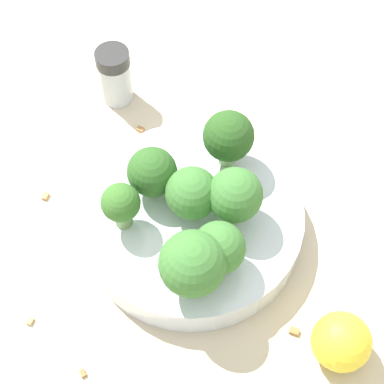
# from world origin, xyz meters

# --- Properties ---
(ground_plane) EXTENTS (3.00, 3.00, 0.00)m
(ground_plane) POSITION_xyz_m (0.00, 0.00, 0.00)
(ground_plane) COLOR beige
(bowl) EXTENTS (0.21, 0.21, 0.03)m
(bowl) POSITION_xyz_m (0.00, 0.00, 0.02)
(bowl) COLOR silver
(bowl) RESTS_ON ground_plane
(broccoli_floret_0) EXTENTS (0.04, 0.04, 0.05)m
(broccoli_floret_0) POSITION_xyz_m (0.03, -0.05, 0.07)
(broccoli_floret_0) COLOR #7A9E5B
(broccoli_floret_0) RESTS_ON bowl
(broccoli_floret_1) EXTENTS (0.05, 0.05, 0.06)m
(broccoli_floret_1) POSITION_xyz_m (-0.07, 0.01, 0.07)
(broccoli_floret_1) COLOR #8EB770
(broccoli_floret_1) RESTS_ON bowl
(broccoli_floret_2) EXTENTS (0.05, 0.05, 0.06)m
(broccoli_floret_2) POSITION_xyz_m (-0.01, 0.04, 0.07)
(broccoli_floret_2) COLOR #7A9E5B
(broccoli_floret_2) RESTS_ON bowl
(broccoli_floret_3) EXTENTS (0.05, 0.05, 0.05)m
(broccoli_floret_3) POSITION_xyz_m (0.04, 0.04, 0.06)
(broccoli_floret_3) COLOR #7A9E5B
(broccoli_floret_3) RESTS_ON bowl
(broccoli_floret_4) EXTENTS (0.05, 0.05, 0.06)m
(broccoli_floret_4) POSITION_xyz_m (0.00, -0.00, 0.07)
(broccoli_floret_4) COLOR #8EB770
(broccoli_floret_4) RESTS_ON bowl
(broccoli_floret_5) EXTENTS (0.06, 0.06, 0.07)m
(broccoli_floret_5) POSITION_xyz_m (0.07, 0.03, 0.07)
(broccoli_floret_5) COLOR #7A9E5B
(broccoli_floret_5) RESTS_ON bowl
(broccoli_floret_6) EXTENTS (0.05, 0.05, 0.05)m
(broccoli_floret_6) POSITION_xyz_m (-0.01, -0.04, 0.06)
(broccoli_floret_6) COLOR #84AD66
(broccoli_floret_6) RESTS_ON bowl
(pepper_shaker) EXTENTS (0.04, 0.04, 0.07)m
(pepper_shaker) POSITION_xyz_m (-0.12, -0.14, 0.03)
(pepper_shaker) COLOR #B2B7BC
(pepper_shaker) RESTS_ON ground_plane
(lemon_wedge) EXTENTS (0.05, 0.05, 0.05)m
(lemon_wedge) POSITION_xyz_m (0.06, 0.16, 0.03)
(lemon_wedge) COLOR yellow
(lemon_wedge) RESTS_ON ground_plane
(almond_crumb_0) EXTENTS (0.01, 0.01, 0.01)m
(almond_crumb_0) POSITION_xyz_m (0.02, -0.15, 0.00)
(almond_crumb_0) COLOR #AD7F4C
(almond_crumb_0) RESTS_ON ground_plane
(almond_crumb_1) EXTENTS (0.01, 0.01, 0.01)m
(almond_crumb_1) POSITION_xyz_m (-0.09, -0.10, 0.00)
(almond_crumb_1) COLOR olive
(almond_crumb_1) RESTS_ON ground_plane
(almond_crumb_2) EXTENTS (0.01, 0.01, 0.01)m
(almond_crumb_2) POSITION_xyz_m (0.06, 0.12, 0.00)
(almond_crumb_2) COLOR olive
(almond_crumb_2) RESTS_ON ground_plane
(almond_crumb_3) EXTENTS (0.01, 0.01, 0.01)m
(almond_crumb_3) POSITION_xyz_m (0.14, -0.10, 0.00)
(almond_crumb_3) COLOR tan
(almond_crumb_3) RESTS_ON ground_plane
(almond_crumb_4) EXTENTS (0.01, 0.01, 0.01)m
(almond_crumb_4) POSITION_xyz_m (0.17, -0.03, 0.00)
(almond_crumb_4) COLOR olive
(almond_crumb_4) RESTS_ON ground_plane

